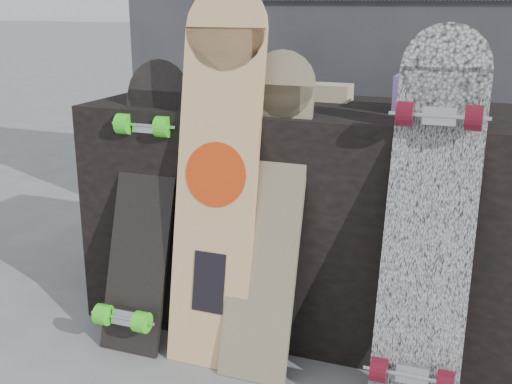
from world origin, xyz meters
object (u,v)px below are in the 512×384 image
at_px(longboard_geisha, 217,169).
at_px(longboard_cascadia, 430,217).
at_px(vendor_table, 316,216).
at_px(longboard_celtic, 268,205).
at_px(skateboard_dark, 143,202).

height_order(longboard_geisha, longboard_cascadia, longboard_geisha).
distance_m(longboard_geisha, longboard_cascadia, 0.67).
bearing_deg(longboard_cascadia, vendor_table, 139.73).
xyz_separation_m(longboard_celtic, longboard_cascadia, (0.49, -0.03, 0.03)).
distance_m(longboard_cascadia, skateboard_dark, 0.95).
height_order(vendor_table, skateboard_dark, skateboard_dark).
xyz_separation_m(vendor_table, longboard_cascadia, (0.43, -0.37, 0.17)).
xyz_separation_m(longboard_geisha, longboard_celtic, (0.17, 0.01, -0.10)).
bearing_deg(skateboard_dark, longboard_celtic, 0.21).
xyz_separation_m(longboard_geisha, skateboard_dark, (-0.28, 0.00, -0.14)).
distance_m(longboard_geisha, skateboard_dark, 0.32).
distance_m(vendor_table, longboard_cascadia, 0.59).
relative_size(vendor_table, longboard_cascadia, 1.46).
height_order(vendor_table, longboard_celtic, longboard_celtic).
xyz_separation_m(longboard_cascadia, skateboard_dark, (-0.95, 0.03, -0.07)).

